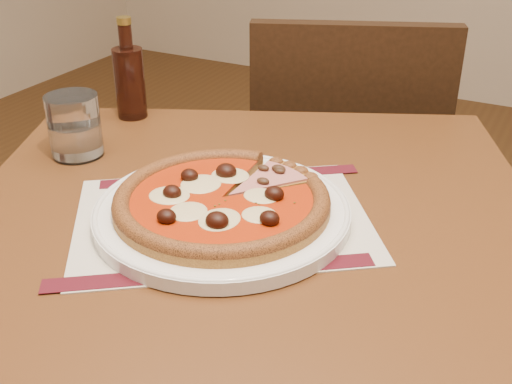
# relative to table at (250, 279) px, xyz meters

# --- Properties ---
(table) EXTENTS (1.06, 1.06, 0.75)m
(table) POSITION_rel_table_xyz_m (0.00, 0.00, 0.00)
(table) COLOR brown
(table) RESTS_ON ground
(chair_far) EXTENTS (0.55, 0.55, 0.89)m
(chair_far) POSITION_rel_table_xyz_m (-0.09, 0.65, -0.14)
(chair_far) COLOR black
(chair_far) RESTS_ON ground
(placemat) EXTENTS (0.48, 0.45, 0.00)m
(placemat) POSITION_rel_table_xyz_m (-0.03, -0.02, 0.10)
(placemat) COLOR beige
(placemat) RESTS_ON table
(plate) EXTENTS (0.34, 0.34, 0.02)m
(plate) POSITION_rel_table_xyz_m (-0.03, -0.02, 0.11)
(plate) COLOR white
(plate) RESTS_ON placemat
(pizza) EXTENTS (0.29, 0.29, 0.04)m
(pizza) POSITION_rel_table_xyz_m (-0.03, -0.02, 0.13)
(pizza) COLOR #AB7429
(pizza) RESTS_ON plate
(ham_slice) EXTENTS (0.09, 0.14, 0.02)m
(ham_slice) POSITION_rel_table_xyz_m (0.02, 0.06, 0.13)
(ham_slice) COLOR #AB7429
(ham_slice) RESTS_ON plate
(water_glass) EXTENTS (0.11, 0.11, 0.10)m
(water_glass) POSITION_rel_table_xyz_m (-0.34, 0.05, 0.15)
(water_glass) COLOR white
(water_glass) RESTS_ON table
(bottle) EXTENTS (0.05, 0.05, 0.18)m
(bottle) POSITION_rel_table_xyz_m (-0.37, 0.23, 0.17)
(bottle) COLOR black
(bottle) RESTS_ON table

